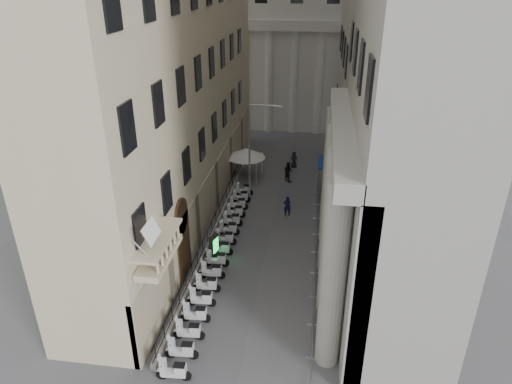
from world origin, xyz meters
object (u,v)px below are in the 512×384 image
info_kiosk (214,247)px  pedestrian_a (287,206)px  scooter_0 (175,379)px  security_tent (245,153)px  street_lamp (253,144)px  pedestrian_b (288,172)px

info_kiosk → pedestrian_a: 8.33m
pedestrian_a → scooter_0: bearing=64.5°
security_tent → info_kiosk: security_tent is taller
security_tent → street_lamp: bearing=-72.0°
security_tent → pedestrian_a: 8.88m
security_tent → pedestrian_b: (4.19, -0.51, -1.51)m
security_tent → info_kiosk: bearing=-89.4°
pedestrian_a → pedestrian_b: size_ratio=0.89×
scooter_0 → info_kiosk: (-0.34, 10.52, 0.94)m
scooter_0 → pedestrian_b: 24.72m
info_kiosk → pedestrian_b: bearing=90.5°
scooter_0 → security_tent: 25.06m
security_tent → pedestrian_a: (4.64, -7.39, -1.62)m
info_kiosk → pedestrian_a: (4.49, 7.02, -0.08)m
scooter_0 → security_tent: bearing=-2.3°
pedestrian_b → street_lamp: bearing=97.9°
scooter_0 → street_lamp: street_lamp is taller
info_kiosk → pedestrian_b: (4.04, 13.90, 0.03)m
scooter_0 → pedestrian_b: size_ratio=0.78×
street_lamp → pedestrian_b: bearing=56.0°
info_kiosk → pedestrian_b: size_ratio=0.96×
info_kiosk → pedestrian_a: bearing=74.1°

